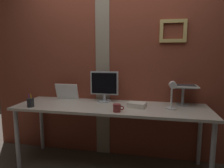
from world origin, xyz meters
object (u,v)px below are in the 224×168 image
at_px(whiteboard_panel, 67,92).
at_px(pen_cup, 31,103).
at_px(monitor, 104,85).
at_px(coffee_mug, 117,108).
at_px(desk_lamp, 172,92).
at_px(laptop, 183,82).

xyz_separation_m(whiteboard_panel, pen_cup, (-0.24, -0.47, -0.05)).
height_order(monitor, coffee_mug, monitor).
bearing_deg(whiteboard_panel, desk_lamp, -12.35).
bearing_deg(laptop, coffee_mug, -145.11).
height_order(laptop, coffee_mug, laptop).
bearing_deg(coffee_mug, monitor, 119.10).
bearing_deg(pen_cup, desk_lamp, 6.28).
xyz_separation_m(whiteboard_panel, desk_lamp, (1.36, -0.30, 0.09)).
relative_size(laptop, whiteboard_panel, 1.04).
height_order(monitor, laptop, laptop).
bearing_deg(whiteboard_panel, monitor, -3.54).
bearing_deg(desk_lamp, pen_cup, -173.72).
distance_m(monitor, desk_lamp, 0.86).
bearing_deg(monitor, coffee_mug, -60.90).
xyz_separation_m(desk_lamp, coffee_mug, (-0.58, -0.18, -0.16)).
relative_size(whiteboard_panel, desk_lamp, 0.97).
distance_m(whiteboard_panel, pen_cup, 0.54).
distance_m(whiteboard_panel, desk_lamp, 1.40).
bearing_deg(monitor, whiteboard_panel, 176.46).
bearing_deg(whiteboard_panel, pen_cup, -117.21).
height_order(monitor, whiteboard_panel, monitor).
relative_size(monitor, laptop, 1.20).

